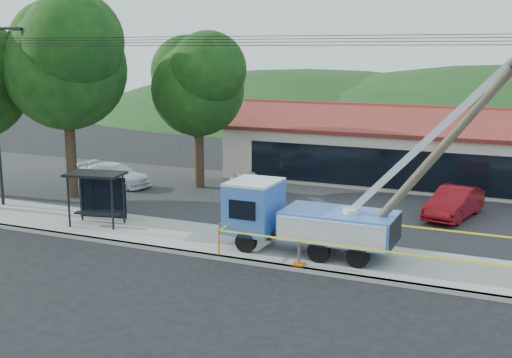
{
  "coord_description": "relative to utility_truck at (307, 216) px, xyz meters",
  "views": [
    {
      "loc": [
        10.7,
        -18.82,
        7.93
      ],
      "look_at": [
        0.13,
        5.0,
        2.64
      ],
      "focal_mm": 45.0,
      "sensor_mm": 36.0,
      "label": 1
    }
  ],
  "objects": [
    {
      "name": "caution_tape",
      "position": [
        2.85,
        -0.01,
        -0.68
      ],
      "size": [
        11.6,
        3.58,
        1.03
      ],
      "color": "#F85F0D",
      "rests_on": "ground"
    },
    {
      "name": "car_red",
      "position": [
        4.58,
        7.89,
        -1.6
      ],
      "size": [
        2.45,
        4.6,
        1.44
      ],
      "primitive_type": "imported",
      "rotation": [
        0.0,
        0.0,
        -0.22
      ],
      "color": "maroon",
      "rests_on": "ground"
    },
    {
      "name": "tree_west_near",
      "position": [
        -14.75,
        4.08,
        5.92
      ],
      "size": [
        7.56,
        6.72,
        10.8
      ],
      "color": "#332316",
      "rests_on": "ground"
    },
    {
      "name": "ground",
      "position": [
        -2.75,
        -3.92,
        -1.6
      ],
      "size": [
        120.0,
        120.0,
        0.0
      ],
      "primitive_type": "plane",
      "color": "black",
      "rests_on": "ground"
    },
    {
      "name": "leaning_pole",
      "position": [
        5.05,
        -0.04,
        3.12
      ],
      "size": [
        6.51,
        1.82,
        8.5
      ],
      "color": "#4D4132",
      "rests_on": "ground"
    },
    {
      "name": "parking_lot",
      "position": [
        -2.75,
        8.08,
        -1.55
      ],
      "size": [
        60.0,
        12.0,
        0.1
      ],
      "primitive_type": "cube",
      "color": "#28282B",
      "rests_on": "ground"
    },
    {
      "name": "strip_mall",
      "position": [
        1.25,
        16.06,
        0.28
      ],
      "size": [
        22.5,
        8.53,
        4.67
      ],
      "color": "#C3B59B",
      "rests_on": "ground"
    },
    {
      "name": "car_white",
      "position": [
        -14.37,
        7.3,
        -1.6
      ],
      "size": [
        4.72,
        2.29,
        1.32
      ],
      "primitive_type": "imported",
      "rotation": [
        0.0,
        0.0,
        1.47
      ],
      "color": "white",
      "rests_on": "ground"
    },
    {
      "name": "tree_lot",
      "position": [
        -9.75,
        9.08,
        4.61
      ],
      "size": [
        6.3,
        5.6,
        8.94
      ],
      "color": "#332316",
      "rests_on": "ground"
    },
    {
      "name": "curb",
      "position": [
        -2.75,
        -1.82,
        -1.53
      ],
      "size": [
        60.0,
        0.25,
        0.15
      ],
      "primitive_type": "cube",
      "color": "#B0AEA4",
      "rests_on": "ground"
    },
    {
      "name": "hill_west",
      "position": [
        -17.75,
        51.08,
        -1.6
      ],
      "size": [
        78.4,
        56.0,
        28.0
      ],
      "primitive_type": "ellipsoid",
      "color": "#153B16",
      "rests_on": "ground"
    },
    {
      "name": "utility_truck",
      "position": [
        0.0,
        0.0,
        0.0
      ],
      "size": [
        11.41,
        3.58,
        8.55
      ],
      "color": "black",
      "rests_on": "ground"
    },
    {
      "name": "sidewalk",
      "position": [
        -2.75,
        0.08,
        -1.53
      ],
      "size": [
        60.0,
        4.0,
        0.15
      ],
      "primitive_type": "cube",
      "color": "#B0AEA4",
      "rests_on": "ground"
    },
    {
      "name": "car_silver",
      "position": [
        -6.08,
        7.81,
        -1.6
      ],
      "size": [
        3.57,
        4.19,
        1.36
      ],
      "primitive_type": "imported",
      "rotation": [
        0.0,
        0.0,
        0.6
      ],
      "color": "silver",
      "rests_on": "ground"
    },
    {
      "name": "bus_shelter",
      "position": [
        -9.94,
        0.03,
        0.29
      ],
      "size": [
        2.72,
        1.96,
        2.4
      ],
      "rotation": [
        0.0,
        0.0,
        0.18
      ],
      "color": "black",
      "rests_on": "ground"
    }
  ]
}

